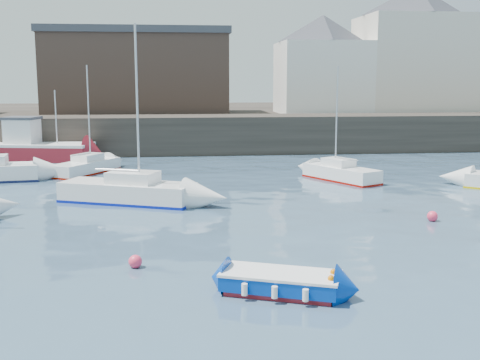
{
  "coord_description": "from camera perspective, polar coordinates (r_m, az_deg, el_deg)",
  "views": [
    {
      "loc": [
        -2.92,
        -13.96,
        5.85
      ],
      "look_at": [
        0.0,
        12.0,
        1.5
      ],
      "focal_mm": 45.0,
      "sensor_mm": 36.0,
      "label": 1
    }
  ],
  "objects": [
    {
      "name": "water",
      "position": [
        15.41,
        5.12,
        -12.89
      ],
      "size": [
        220.0,
        220.0,
        0.0
      ],
      "primitive_type": "plane",
      "color": "#2D4760",
      "rests_on": "ground"
    },
    {
      "name": "quay_wall",
      "position": [
        49.24,
        -3.0,
        4.37
      ],
      "size": [
        90.0,
        5.0,
        3.0
      ],
      "primitive_type": "cube",
      "color": "#28231E",
      "rests_on": "ground"
    },
    {
      "name": "land_strip",
      "position": [
        67.17,
        -3.93,
        5.63
      ],
      "size": [
        90.0,
        32.0,
        2.8
      ],
      "primitive_type": "cube",
      "color": "#28231E",
      "rests_on": "ground"
    },
    {
      "name": "bldg_east_a",
      "position": [
        60.54,
        16.19,
        11.89
      ],
      "size": [
        13.36,
        13.36,
        11.8
      ],
      "color": "beige",
      "rests_on": "land_strip"
    },
    {
      "name": "bldg_east_d",
      "position": [
        57.2,
        7.81,
        10.88
      ],
      "size": [
        11.14,
        11.14,
        8.95
      ],
      "color": "white",
      "rests_on": "land_strip"
    },
    {
      "name": "warehouse",
      "position": [
        57.05,
        -9.66,
        10.09
      ],
      "size": [
        16.4,
        10.4,
        7.6
      ],
      "color": "#3D2D26",
      "rests_on": "land_strip"
    },
    {
      "name": "blue_dinghy",
      "position": [
        16.87,
        3.87,
        -9.61
      ],
      "size": [
        3.55,
        2.51,
        0.62
      ],
      "color": "maroon",
      "rests_on": "ground"
    },
    {
      "name": "fishing_boat",
      "position": [
        46.87,
        -18.87,
        3.0
      ],
      "size": [
        8.19,
        4.45,
        5.14
      ],
      "color": "maroon",
      "rests_on": "ground"
    },
    {
      "name": "sailboat_b",
      "position": [
        29.52,
        -10.56,
        -1.05
      ],
      "size": [
        6.85,
        4.47,
        8.43
      ],
      "color": "white",
      "rests_on": "ground"
    },
    {
      "name": "sailboat_f",
      "position": [
        35.9,
        9.53,
        0.7
      ],
      "size": [
        3.85,
        5.27,
        6.64
      ],
      "color": "white",
      "rests_on": "ground"
    },
    {
      "name": "sailboat_h",
      "position": [
        39.34,
        -14.4,
        1.25
      ],
      "size": [
        4.09,
        5.41,
        6.78
      ],
      "color": "white",
      "rests_on": "ground"
    },
    {
      "name": "buoy_near",
      "position": [
        19.48,
        -9.88,
        -8.17
      ],
      "size": [
        0.43,
        0.43,
        0.43
      ],
      "primitive_type": "sphere",
      "color": "#FF3659",
      "rests_on": "ground"
    },
    {
      "name": "buoy_mid",
      "position": [
        26.58,
        17.76,
        -3.72
      ],
      "size": [
        0.45,
        0.45,
        0.45
      ],
      "primitive_type": "sphere",
      "color": "#FF3659",
      "rests_on": "ground"
    },
    {
      "name": "buoy_far",
      "position": [
        33.92,
        -12.57,
        -0.71
      ],
      "size": [
        0.35,
        0.35,
        0.35
      ],
      "primitive_type": "sphere",
      "color": "#FF3659",
      "rests_on": "ground"
    }
  ]
}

